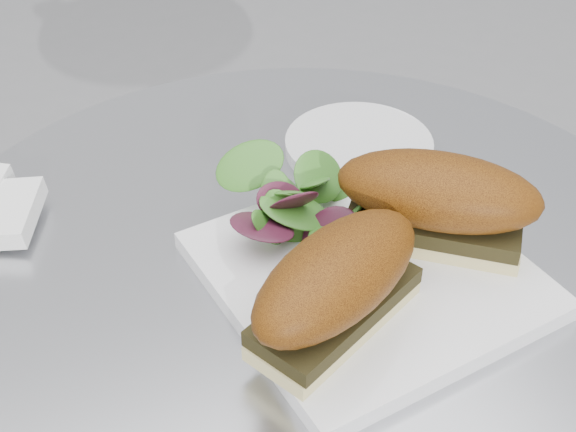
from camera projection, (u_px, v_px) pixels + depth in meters
name	position (u px, v px, depth m)	size (l,w,h in m)	color
plate	(368.00, 274.00, 0.66)	(0.24, 0.24, 0.02)	white
sandwich_left	(337.00, 284.00, 0.58)	(0.18, 0.14, 0.08)	beige
sandwich_right	(437.00, 199.00, 0.65)	(0.18, 0.16, 0.08)	beige
salad	(291.00, 204.00, 0.68)	(0.12, 0.12, 0.05)	#49892C
saucer	(359.00, 145.00, 0.81)	(0.15, 0.15, 0.01)	white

